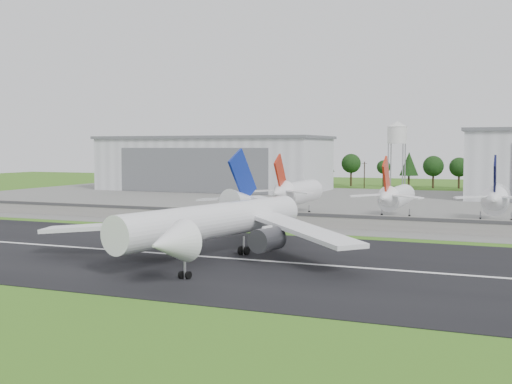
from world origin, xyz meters
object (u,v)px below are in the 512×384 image
at_px(parked_jet_red_a, 295,193).
at_px(parked_jet_navy, 496,198).
at_px(parked_jet_red_b, 395,197).
at_px(main_airliner, 213,229).

bearing_deg(parked_jet_red_a, parked_jet_navy, -0.01).
xyz_separation_m(parked_jet_red_a, parked_jet_navy, (50.44, -0.01, -0.06)).
bearing_deg(parked_jet_navy, parked_jet_red_a, 179.99).
relative_size(parked_jet_red_a, parked_jet_red_b, 1.00).
bearing_deg(main_airliner, parked_jet_red_b, -92.25).
bearing_deg(parked_jet_navy, parked_jet_red_b, -179.88).
bearing_deg(main_airliner, parked_jet_red_a, -69.97).
relative_size(main_airliner, parked_jet_red_b, 1.88).
relative_size(parked_jet_red_b, parked_jet_navy, 1.00).
xyz_separation_m(parked_jet_red_b, parked_jet_navy, (23.94, 0.05, 0.32)).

